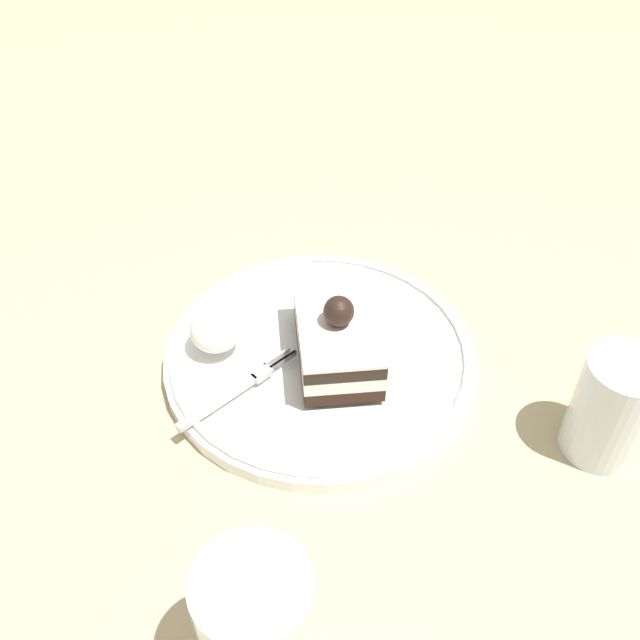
% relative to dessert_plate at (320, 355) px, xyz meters
% --- Properties ---
extents(ground_plane, '(2.40, 2.40, 0.00)m').
position_rel_dessert_plate_xyz_m(ground_plane, '(-0.02, -0.03, -0.01)').
color(ground_plane, tan).
extents(dessert_plate, '(0.25, 0.25, 0.02)m').
position_rel_dessert_plate_xyz_m(dessert_plate, '(0.00, 0.00, 0.00)').
color(dessert_plate, white).
rests_on(dessert_plate, ground_plane).
extents(cake_slice, '(0.11, 0.12, 0.06)m').
position_rel_dessert_plate_xyz_m(cake_slice, '(0.02, 0.00, 0.03)').
color(cake_slice, black).
rests_on(cake_slice, dessert_plate).
extents(whipped_cream_dollop, '(0.04, 0.04, 0.03)m').
position_rel_dessert_plate_xyz_m(whipped_cream_dollop, '(-0.07, -0.04, 0.02)').
color(whipped_cream_dollop, white).
rests_on(whipped_cream_dollop, dessert_plate).
extents(fork, '(0.04, 0.11, 0.00)m').
position_rel_dessert_plate_xyz_m(fork, '(-0.03, -0.07, 0.01)').
color(fork, silver).
rests_on(fork, dessert_plate).
extents(drink_glass_near, '(0.06, 0.06, 0.11)m').
position_rel_dessert_plate_xyz_m(drink_glass_near, '(0.10, -0.22, 0.04)').
color(drink_glass_near, white).
rests_on(drink_glass_near, ground_plane).
extents(drink_glass_far, '(0.05, 0.05, 0.08)m').
position_rel_dessert_plate_xyz_m(drink_glass_far, '(0.21, 0.03, 0.03)').
color(drink_glass_far, silver).
rests_on(drink_glass_far, ground_plane).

